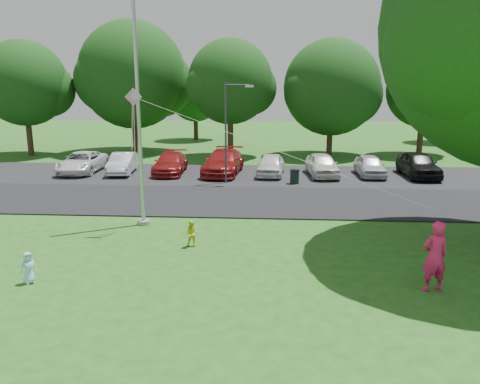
# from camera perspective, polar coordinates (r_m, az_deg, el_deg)

# --- Properties ---
(ground) EXTENTS (120.00, 120.00, 0.00)m
(ground) POSITION_cam_1_polar(r_m,az_deg,el_deg) (13.64, -2.75, -10.33)
(ground) COLOR #1F5817
(ground) RESTS_ON ground
(park_road) EXTENTS (60.00, 6.00, 0.06)m
(park_road) POSITION_cam_1_polar(r_m,az_deg,el_deg) (22.15, -0.14, -1.06)
(park_road) COLOR black
(park_road) RESTS_ON ground
(parking_strip) EXTENTS (42.00, 7.00, 0.06)m
(parking_strip) POSITION_cam_1_polar(r_m,az_deg,el_deg) (28.49, 0.75, 2.09)
(parking_strip) COLOR black
(parking_strip) RESTS_ON ground
(flagpole) EXTENTS (0.50, 0.50, 10.00)m
(flagpole) POSITION_cam_1_polar(r_m,az_deg,el_deg) (18.18, -12.24, 8.80)
(flagpole) COLOR #B7BABF
(flagpole) RESTS_ON ground
(street_lamp) EXTENTS (1.55, 0.29, 5.53)m
(street_lamp) POSITION_cam_1_polar(r_m,az_deg,el_deg) (25.61, -1.28, 8.30)
(street_lamp) COLOR #3F3F44
(street_lamp) RESTS_ON ground
(trash_can) EXTENTS (0.53, 0.53, 0.84)m
(trash_can) POSITION_cam_1_polar(r_m,az_deg,el_deg) (25.96, 6.67, 1.82)
(trash_can) COLOR black
(trash_can) RESTS_ON ground
(tree_row) EXTENTS (64.35, 11.94, 10.88)m
(tree_row) POSITION_cam_1_polar(r_m,az_deg,el_deg) (36.68, 4.06, 13.40)
(tree_row) COLOR #332316
(tree_row) RESTS_ON ground
(horizon_trees) EXTENTS (77.46, 7.20, 7.02)m
(horizon_trees) POSITION_cam_1_polar(r_m,az_deg,el_deg) (46.41, 7.11, 11.49)
(horizon_trees) COLOR #332316
(horizon_trees) RESTS_ON ground
(parked_cars) EXTENTS (22.46, 5.20, 1.49)m
(parked_cars) POSITION_cam_1_polar(r_m,az_deg,el_deg) (28.39, 0.15, 3.49)
(parked_cars) COLOR silver
(parked_cars) RESTS_ON ground
(woman) EXTENTS (0.79, 0.60, 1.94)m
(woman) POSITION_cam_1_polar(r_m,az_deg,el_deg) (13.46, 22.64, -7.25)
(woman) COLOR #DB1D5B
(woman) RESTS_ON ground
(child_yellow) EXTENTS (0.45, 0.35, 0.92)m
(child_yellow) POSITION_cam_1_polar(r_m,az_deg,el_deg) (15.96, -5.84, -5.10)
(child_yellow) COLOR yellow
(child_yellow) RESTS_ON ground
(child_blue) EXTENTS (0.51, 0.52, 0.91)m
(child_blue) POSITION_cam_1_polar(r_m,az_deg,el_deg) (14.32, -24.39, -8.41)
(child_blue) COLOR #A3E4FB
(child_blue) RESTS_ON ground
(kite) EXTENTS (9.56, 4.90, 3.08)m
(kite) POSITION_cam_1_polar(r_m,az_deg,el_deg) (17.06, -11.90, 9.58)
(kite) COLOR pink
(kite) RESTS_ON ground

